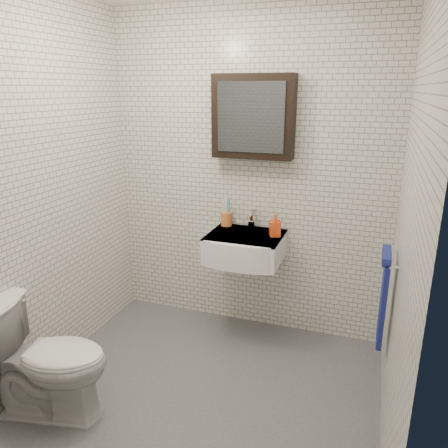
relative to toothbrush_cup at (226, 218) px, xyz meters
name	(u,v)px	position (x,y,z in m)	size (l,w,h in m)	color
ground	(202,392)	(0.16, -0.94, -0.91)	(2.20, 2.00, 0.01)	#4D5055
room_shell	(198,170)	(0.16, -0.94, 0.56)	(2.22, 2.02, 2.51)	silver
washbasin	(244,248)	(0.21, -0.21, -0.15)	(0.55, 0.50, 0.20)	white
faucet	(251,220)	(0.21, -0.01, 0.01)	(0.06, 0.20, 0.15)	silver
mirror_cabinet	(253,117)	(0.21, -0.01, 0.79)	(0.60, 0.15, 0.60)	black
towel_rail	(384,293)	(1.20, -0.59, -0.19)	(0.09, 0.30, 0.58)	silver
toothbrush_cup	(226,218)	(0.00, 0.00, 0.00)	(0.10, 0.10, 0.24)	#CD6B33
soap_bottle	(275,225)	(0.42, -0.13, 0.02)	(0.08, 0.08, 0.17)	#FF531A
toilet	(47,359)	(-0.64, -1.39, -0.54)	(0.41, 0.72, 0.74)	white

